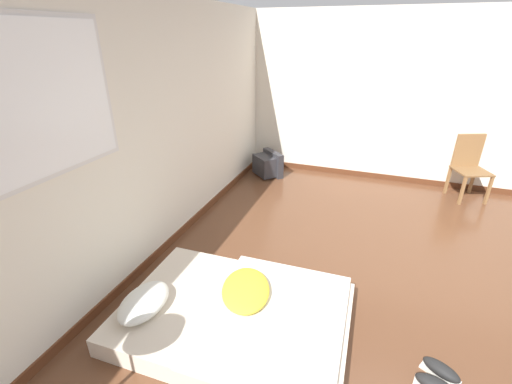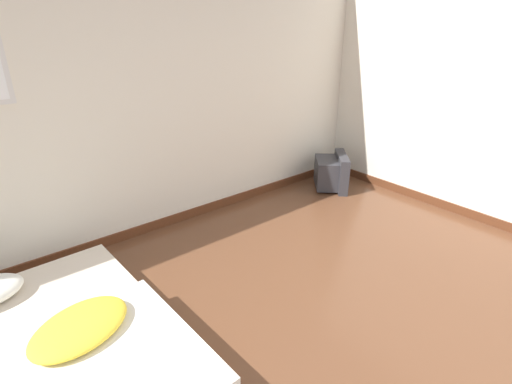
% 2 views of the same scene
% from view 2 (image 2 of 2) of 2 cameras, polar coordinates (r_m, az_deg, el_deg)
% --- Properties ---
extents(wall_back, '(8.34, 0.08, 2.60)m').
position_cam_2_polar(wall_back, '(3.44, -22.77, 12.34)').
color(wall_back, silver).
rests_on(wall_back, ground_plane).
extents(mattress_bed, '(1.34, 1.87, 0.32)m').
position_cam_2_polar(mattress_bed, '(2.68, -27.04, -20.34)').
color(mattress_bed, beige).
rests_on(mattress_bed, ground_plane).
extents(crt_tv, '(0.57, 0.58, 0.41)m').
position_cam_2_polar(crt_tv, '(4.78, 10.84, 2.80)').
color(crt_tv, '#333338').
rests_on(crt_tv, ground_plane).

